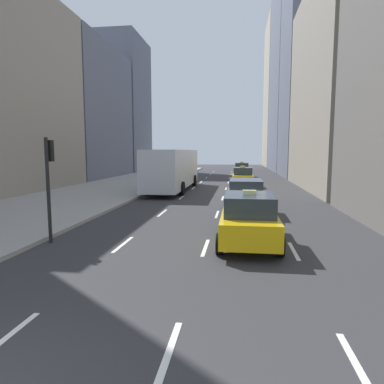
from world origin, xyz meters
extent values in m
cube|color=#9E9E99|center=(-7.00, 27.00, 0.07)|extent=(8.00, 66.00, 0.15)
cube|color=white|center=(-0.20, 2.00, 0.01)|extent=(0.12, 2.00, 0.01)
cube|color=white|center=(-0.20, 8.00, 0.01)|extent=(0.12, 2.00, 0.01)
cube|color=white|center=(-0.20, 14.00, 0.01)|extent=(0.12, 2.00, 0.01)
cube|color=white|center=(-0.20, 20.00, 0.01)|extent=(0.12, 2.00, 0.01)
cube|color=white|center=(-0.20, 26.00, 0.01)|extent=(0.12, 2.00, 0.01)
cube|color=white|center=(-0.20, 32.00, 0.01)|extent=(0.12, 2.00, 0.01)
cube|color=white|center=(-0.20, 38.00, 0.01)|extent=(0.12, 2.00, 0.01)
cube|color=white|center=(-0.20, 44.00, 0.01)|extent=(0.12, 2.00, 0.01)
cube|color=white|center=(-0.20, 50.00, 0.01)|extent=(0.12, 2.00, 0.01)
cube|color=white|center=(2.60, 2.00, 0.01)|extent=(0.12, 2.00, 0.01)
cube|color=white|center=(2.60, 8.00, 0.01)|extent=(0.12, 2.00, 0.01)
cube|color=white|center=(2.60, 14.00, 0.01)|extent=(0.12, 2.00, 0.01)
cube|color=white|center=(2.60, 20.00, 0.01)|extent=(0.12, 2.00, 0.01)
cube|color=white|center=(2.60, 26.00, 0.01)|extent=(0.12, 2.00, 0.01)
cube|color=white|center=(2.60, 32.00, 0.01)|extent=(0.12, 2.00, 0.01)
cube|color=white|center=(2.60, 38.00, 0.01)|extent=(0.12, 2.00, 0.01)
cube|color=white|center=(2.60, 44.00, 0.01)|extent=(0.12, 2.00, 0.01)
cube|color=white|center=(2.60, 50.00, 0.01)|extent=(0.12, 2.00, 0.01)
cube|color=white|center=(5.40, 2.00, 0.01)|extent=(0.12, 2.00, 0.01)
cube|color=white|center=(5.40, 8.00, 0.01)|extent=(0.12, 2.00, 0.01)
cube|color=white|center=(5.40, 14.00, 0.01)|extent=(0.12, 2.00, 0.01)
cube|color=white|center=(5.40, 20.00, 0.01)|extent=(0.12, 2.00, 0.01)
cube|color=white|center=(5.40, 26.00, 0.01)|extent=(0.12, 2.00, 0.01)
cube|color=white|center=(5.40, 32.00, 0.01)|extent=(0.12, 2.00, 0.01)
cube|color=white|center=(5.40, 38.00, 0.01)|extent=(0.12, 2.00, 0.01)
cube|color=white|center=(5.40, 44.00, 0.01)|extent=(0.12, 2.00, 0.01)
cube|color=white|center=(5.40, 50.00, 0.01)|extent=(0.12, 2.00, 0.01)
cube|color=gray|center=(-14.00, 21.10, 7.66)|extent=(6.00, 14.83, 15.32)
cube|color=slate|center=(-14.00, 36.13, 7.66)|extent=(6.00, 14.70, 15.31)
cube|color=slate|center=(-14.00, 49.11, 10.04)|extent=(6.00, 10.11, 20.08)
cube|color=gray|center=(12.00, 27.28, 8.33)|extent=(6.00, 16.84, 16.65)
cube|color=slate|center=(12.00, 41.68, 16.82)|extent=(6.00, 10.91, 33.64)
cube|color=slate|center=(12.00, 55.91, 17.45)|extent=(6.00, 16.76, 34.89)
cube|color=#A89E89|center=(12.00, 72.30, 14.88)|extent=(6.00, 15.01, 29.75)
cube|color=yellow|center=(4.00, 40.42, 0.71)|extent=(1.80, 4.40, 0.76)
cube|color=#28333D|center=(4.00, 40.16, 1.41)|extent=(1.58, 2.29, 0.64)
cube|color=#F2E599|center=(4.00, 40.16, 1.80)|extent=(0.44, 0.20, 0.14)
cylinder|color=black|center=(3.10, 41.79, 0.33)|extent=(0.22, 0.66, 0.66)
cylinder|color=black|center=(4.90, 41.79, 0.33)|extent=(0.22, 0.66, 0.66)
cylinder|color=black|center=(3.10, 39.06, 0.33)|extent=(0.22, 0.66, 0.66)
cylinder|color=black|center=(4.90, 39.06, 0.33)|extent=(0.22, 0.66, 0.66)
cube|color=yellow|center=(4.00, 8.69, 0.71)|extent=(1.80, 4.40, 0.76)
cube|color=#28333D|center=(4.00, 8.42, 1.41)|extent=(1.58, 2.29, 0.64)
cube|color=#F2E599|center=(4.00, 8.42, 1.80)|extent=(0.44, 0.20, 0.14)
cylinder|color=black|center=(3.10, 10.05, 0.33)|extent=(0.22, 0.66, 0.66)
cylinder|color=black|center=(4.90, 10.05, 0.33)|extent=(0.22, 0.66, 0.66)
cylinder|color=black|center=(3.10, 7.32, 0.33)|extent=(0.22, 0.66, 0.66)
cylinder|color=black|center=(4.90, 7.32, 0.33)|extent=(0.22, 0.66, 0.66)
cube|color=yellow|center=(4.00, 28.05, 0.71)|extent=(1.80, 4.40, 0.76)
cube|color=#28333D|center=(4.00, 27.79, 1.41)|extent=(1.58, 2.29, 0.64)
cube|color=#F2E599|center=(4.00, 27.79, 1.80)|extent=(0.44, 0.20, 0.14)
cylinder|color=black|center=(3.10, 29.42, 0.33)|extent=(0.22, 0.66, 0.66)
cylinder|color=black|center=(4.90, 29.42, 0.33)|extent=(0.22, 0.66, 0.66)
cylinder|color=black|center=(3.10, 26.69, 0.33)|extent=(0.22, 0.66, 0.66)
cylinder|color=black|center=(4.90, 26.69, 0.33)|extent=(0.22, 0.66, 0.66)
cube|color=#9EA0A5|center=(4.00, 14.78, 0.71)|extent=(1.80, 4.66, 0.75)
cube|color=#28333D|center=(4.00, 14.50, 1.40)|extent=(1.58, 2.42, 0.64)
cylinder|color=black|center=(3.10, 16.22, 0.33)|extent=(0.22, 0.66, 0.66)
cylinder|color=black|center=(4.90, 16.22, 0.33)|extent=(0.22, 0.66, 0.66)
cylinder|color=black|center=(3.10, 13.33, 0.33)|extent=(0.22, 0.66, 0.66)
cylinder|color=black|center=(4.90, 13.33, 0.33)|extent=(0.22, 0.66, 0.66)
cube|color=silver|center=(-1.60, 24.28, 1.80)|extent=(2.50, 11.60, 2.90)
cube|color=#28333D|center=(-1.60, 30.03, 2.15)|extent=(2.30, 0.12, 1.40)
cube|color=#28333D|center=(-2.81, 24.28, 2.15)|extent=(0.08, 9.86, 1.10)
cube|color=yellow|center=(-1.60, 30.03, 3.05)|extent=(1.50, 0.10, 0.36)
cylinder|color=black|center=(-2.85, 27.87, 0.50)|extent=(0.30, 1.00, 1.00)
cylinder|color=black|center=(-0.35, 27.87, 0.50)|extent=(0.30, 1.00, 1.00)
cylinder|color=black|center=(-2.85, 21.09, 0.50)|extent=(0.30, 1.00, 1.00)
cylinder|color=black|center=(-0.35, 21.09, 0.50)|extent=(0.30, 1.00, 1.00)
cylinder|color=black|center=(-2.75, 7.89, 1.80)|extent=(0.12, 0.12, 3.60)
cube|color=black|center=(-2.75, 8.07, 3.15)|extent=(0.24, 0.20, 0.72)
sphere|color=red|center=(-2.75, 8.18, 3.38)|extent=(0.14, 0.14, 0.14)
sphere|color=#4C3F14|center=(-2.75, 8.18, 3.15)|extent=(0.14, 0.14, 0.14)
sphere|color=#198C2D|center=(-2.75, 8.18, 2.92)|extent=(0.14, 0.14, 0.14)
camera|label=1|loc=(3.64, -2.84, 3.13)|focal=32.00mm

